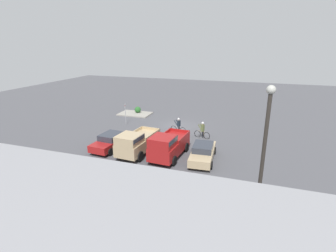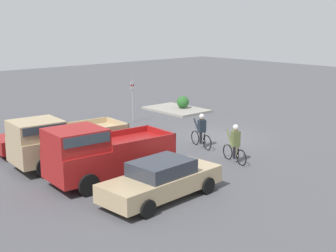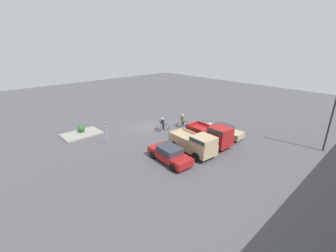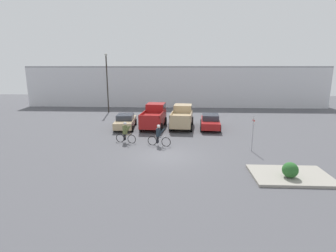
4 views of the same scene
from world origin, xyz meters
TOP-DOWN VIEW (x-y plane):
  - ground_plane at (0.00, 0.00)m, footprint 80.00×80.00m
  - sedan_0 at (-4.56, 8.20)m, footprint 2.12×4.72m
  - pickup_truck_0 at (-1.74, 8.75)m, footprint 2.43×5.02m
  - pickup_truck_1 at (1.06, 8.90)m, footprint 2.47×4.97m
  - sedan_1 at (3.84, 8.36)m, footprint 2.19×4.61m
  - cyclist_0 at (-0.74, 2.29)m, footprint 1.82×0.59m
  - cyclist_1 at (-3.46, 3.00)m, footprint 1.70×0.56m
  - fire_lane_sign at (6.06, 1.27)m, footprint 0.08×0.30m
  - lamppost at (-8.73, 17.16)m, footprint 0.36×0.36m
  - curb_island at (7.01, -3.24)m, footprint 4.21×2.83m
  - shrub at (6.79, -3.64)m, footprint 0.83×0.83m

SIDE VIEW (x-z plane):
  - ground_plane at x=0.00m, z-range 0.00..0.00m
  - curb_island at x=7.01m, z-range 0.00..0.15m
  - shrub at x=6.79m, z-range 0.15..0.98m
  - sedan_0 at x=-4.56m, z-range 0.00..1.39m
  - sedan_1 at x=3.84m, z-range 0.01..1.43m
  - cyclist_0 at x=-0.74m, z-range -0.01..1.68m
  - cyclist_1 at x=-3.46m, z-range 0.00..1.72m
  - pickup_truck_1 at x=1.06m, z-range 0.05..2.18m
  - pickup_truck_0 at x=-1.74m, z-range 0.03..2.29m
  - fire_lane_sign at x=6.06m, z-range 0.26..2.84m
  - lamppost at x=-8.73m, z-range 0.60..8.28m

